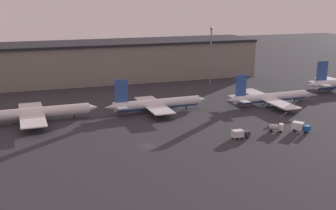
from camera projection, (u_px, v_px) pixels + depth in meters
The scene contains 9 objects.
ground at pixel (148, 146), 126.56m from camera, with size 600.00×600.00×0.00m, color #2D2D33.
terminal_building at pixel (95, 62), 218.68m from camera, with size 172.11×30.65×20.33m.
airplane_1 at pixel (36, 113), 149.19m from camera, with size 44.48×33.49×12.23m.
airplane_2 at pixel (157, 104), 162.28m from camera, with size 41.27×28.03×13.76m.
airplane_3 at pixel (269, 97), 173.64m from camera, with size 40.58×36.34×13.33m.
service_vehicle_1 at pixel (276, 127), 139.35m from camera, with size 4.90×3.96×2.86m.
service_vehicle_2 at pixel (301, 127), 139.47m from camera, with size 5.39×6.07×3.12m.
service_vehicle_3 at pixel (240, 134), 132.96m from camera, with size 5.65×2.48×2.81m.
lamp_post_1 at pixel (211, 49), 208.23m from camera, with size 1.80×1.80×29.09m.
Camera 1 is at (-31.52, -115.05, 44.48)m, focal length 45.00 mm.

